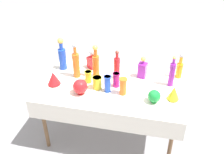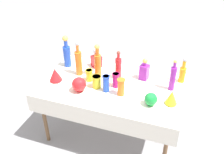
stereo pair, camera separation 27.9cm
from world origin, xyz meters
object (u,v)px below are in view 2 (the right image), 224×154
tall_bottle_1 (79,62)px  fluted_vase_1 (172,97)px  round_bowl_0 (151,99)px  tall_bottle_5 (183,72)px  slender_vase_0 (106,83)px  square_decanter_1 (96,60)px  slender_vase_2 (116,80)px  slender_vase_4 (89,75)px  tall_bottle_3 (118,68)px  square_decanter_0 (144,71)px  slender_vase_3 (121,87)px  tall_bottle_0 (173,78)px  fluted_vase_0 (55,74)px  slender_vase_1 (97,81)px  tall_bottle_2 (67,53)px  tall_bottle_4 (98,63)px  round_bowl_1 (79,84)px

tall_bottle_1 → fluted_vase_1: tall_bottle_1 is taller
round_bowl_0 → tall_bottle_5: bearing=64.9°
fluted_vase_1 → slender_vase_0: bearing=-179.6°
tall_bottle_5 → square_decanter_1: (-1.06, 0.00, -0.03)m
slender_vase_2 → slender_vase_4: (-0.33, 0.01, -0.01)m
tall_bottle_3 → square_decanter_0: 0.30m
slender_vase_2 → slender_vase_3: size_ratio=0.87×
slender_vase_0 → tall_bottle_1: bearing=152.6°
tall_bottle_0 → tall_bottle_1: bearing=-177.7°
slender_vase_4 → fluted_vase_0: bearing=-160.6°
slender_vase_1 → round_bowl_0: 0.64m
slender_vase_0 → slender_vase_2: 0.14m
slender_vase_0 → slender_vase_2: slender_vase_0 is taller
tall_bottle_2 → tall_bottle_5: size_ratio=1.33×
tall_bottle_4 → square_decanter_0: size_ratio=1.54×
slender_vase_4 → square_decanter_1: bearing=97.4°
tall_bottle_0 → tall_bottle_5: (0.09, 0.19, -0.03)m
fluted_vase_0 → round_bowl_0: (1.13, -0.08, -0.01)m
tall_bottle_4 → round_bowl_0: size_ratio=2.96×
round_bowl_0 → round_bowl_1: (-0.79, -0.02, 0.01)m
tall_bottle_2 → square_decanter_1: (0.35, 0.10, -0.08)m
tall_bottle_3 → square_decanter_0: (0.29, 0.09, -0.04)m
square_decanter_1 → fluted_vase_0: bearing=-125.5°
tall_bottle_2 → slender_vase_3: bearing=-24.0°
slender_vase_2 → fluted_vase_0: (-0.70, -0.12, -0.01)m
square_decanter_0 → fluted_vase_1: (0.37, -0.37, -0.03)m
slender_vase_3 → slender_vase_4: bearing=161.7°
slender_vase_1 → slender_vase_3: slender_vase_3 is taller
tall_bottle_5 → fluted_vase_1: bearing=-97.3°
slender_vase_4 → round_bowl_0: size_ratio=1.01×
slender_vase_1 → slender_vase_4: (-0.13, 0.10, 0.00)m
fluted_vase_1 → round_bowl_0: (-0.19, -0.08, -0.01)m
tall_bottle_2 → tall_bottle_3: size_ratio=1.16×
tall_bottle_0 → tall_bottle_3: (-0.62, 0.02, -0.01)m
square_decanter_1 → round_bowl_0: size_ratio=1.77×
slender_vase_0 → round_bowl_0: slender_vase_0 is taller
tall_bottle_5 → slender_vase_1: (-0.88, -0.42, -0.05)m
square_decanter_0 → round_bowl_0: size_ratio=1.92×
slender_vase_2 → round_bowl_1: slender_vase_2 is taller
tall_bottle_1 → tall_bottle_5: bearing=11.3°
tall_bottle_5 → slender_vase_4: size_ratio=2.20×
slender_vase_3 → round_bowl_1: (-0.45, -0.08, -0.02)m
slender_vase_1 → fluted_vase_1: 0.83m
tall_bottle_0 → slender_vase_0: bearing=-158.5°
tall_bottle_2 → slender_vase_0: tall_bottle_2 is taller
square_decanter_1 → slender_vase_3: square_decanter_1 is taller
slender_vase_1 → slender_vase_2: (0.20, 0.08, 0.01)m
slender_vase_2 → fluted_vase_0: slender_vase_2 is taller
fluted_vase_1 → tall_bottle_5: bearing=82.7°
slender_vase_1 → slender_vase_2: 0.21m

